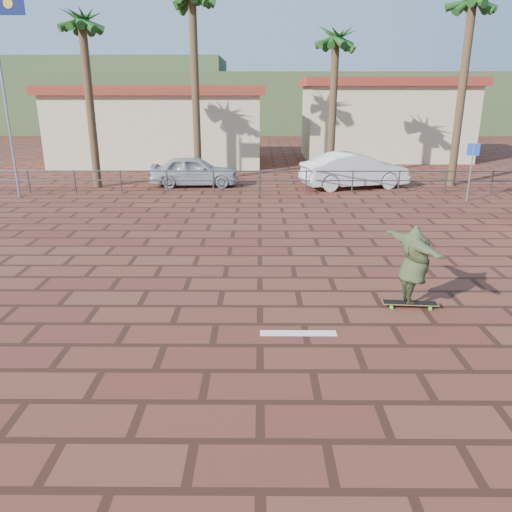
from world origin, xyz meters
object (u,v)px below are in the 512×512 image
at_px(longboard, 410,303).
at_px(car_silver, 194,171).
at_px(skateboarder, 414,265).
at_px(car_white, 354,170).

xyz_separation_m(longboard, car_silver, (-6.10, 13.80, 0.60)).
xyz_separation_m(longboard, skateboarder, (0.00, 0.00, 0.83)).
height_order(longboard, skateboarder, skateboarder).
height_order(skateboarder, car_white, skateboarder).
distance_m(longboard, skateboarder, 0.83).
bearing_deg(skateboarder, car_white, -20.28).
height_order(car_silver, car_white, car_white).
bearing_deg(skateboarder, longboard, 165.03).
bearing_deg(skateboarder, car_silver, 8.90).
bearing_deg(car_white, car_silver, 71.85).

